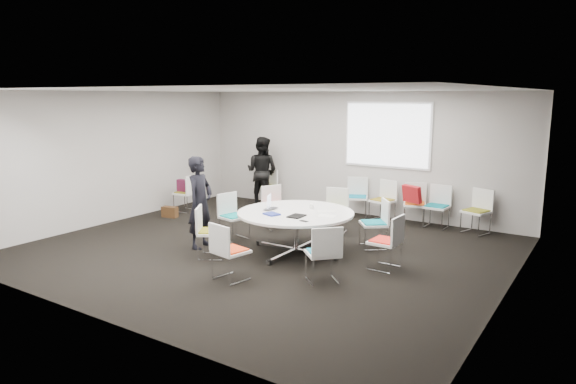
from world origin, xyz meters
The scene contains 31 objects.
room_shell centered at (0.09, 0.00, 1.40)m, with size 8.08×7.08×2.88m.
conference_table centered at (0.53, 0.13, 0.51)m, with size 2.02×2.02×0.73m.
projection_screen centered at (0.80, 3.46, 1.85)m, with size 1.90×0.03×1.35m, color white.
chair_ring_a centered at (2.19, 0.16, 0.28)m, with size 0.47×0.48×0.88m.
chair_ring_b centered at (1.57, 1.14, 0.28)m, with size 0.64×0.64×0.88m.
chair_ring_c centered at (0.48, 1.69, 0.28)m, with size 0.56×0.55×0.88m.
chair_ring_d centered at (-0.67, 1.29, 0.28)m, with size 0.60×0.61×0.88m.
chair_ring_e centered at (-0.89, 0.18, 0.28)m, with size 0.53×0.54×0.88m.
chair_ring_f centered at (-0.51, -0.89, 0.28)m, with size 0.62×0.63×0.88m.
chair_ring_g centered at (0.45, -1.56, 0.28)m, with size 0.54×0.53×0.88m.
chair_ring_h centered at (1.66, -0.90, 0.28)m, with size 0.64×0.64×0.88m.
chair_back_a centered at (0.26, 3.16, 0.28)m, with size 0.60×0.59×0.88m.
chair_back_b centered at (0.90, 3.14, 0.28)m, with size 0.56×0.55×0.88m.
chair_back_c centered at (1.60, 3.16, 0.28)m, with size 0.58×0.57×0.88m.
chair_back_d centered at (2.07, 3.17, 0.28)m, with size 0.49×0.47×0.88m.
chair_back_e centered at (2.87, 3.15, 0.28)m, with size 0.58×0.57×0.88m.
chair_spare_left centered at (-3.35, 1.45, 0.28)m, with size 0.49×0.50×0.88m.
chair_person_back centered at (-2.25, 3.15, 0.28)m, with size 0.60×0.59×0.88m.
person_main centered at (-1.07, -0.53, 0.83)m, with size 0.60×0.40×1.66m, color black.
person_back centered at (-2.26, 2.99, 0.86)m, with size 0.83×0.65×1.71m, color black.
laptop centered at (0.12, 0.03, 0.74)m, with size 0.30×0.19×0.02m, color #333338.
laptop_lid centered at (-0.02, 0.11, 0.86)m, with size 0.30×0.02×0.22m, color silver.
notebook_black centered at (0.74, -0.17, 0.74)m, with size 0.22×0.30×0.02m, color black.
tablet_folio centered at (0.32, -0.29, 0.74)m, with size 0.26×0.20×0.03m, color navy.
papers_right centered at (0.98, 0.43, 0.73)m, with size 0.30×0.21×0.00m, color silver.
papers_front centered at (1.15, 0.14, 0.73)m, with size 0.30×0.21×0.00m, color white.
cup centered at (0.65, 0.48, 0.78)m, with size 0.08×0.08×0.09m, color white.
phone centered at (1.01, -0.38, 0.73)m, with size 0.14×0.07×0.01m, color black.
maroon_bag centered at (-3.37, 1.45, 0.62)m, with size 0.40×0.14×0.28m, color #591735.
brown_bag centered at (-3.26, 0.81, 0.12)m, with size 0.36×0.16×0.24m, color #412915.
red_jacket centered at (1.61, 2.94, 0.70)m, with size 0.44×0.10×0.35m, color maroon.
Camera 1 is at (5.14, -7.19, 2.71)m, focal length 32.00 mm.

